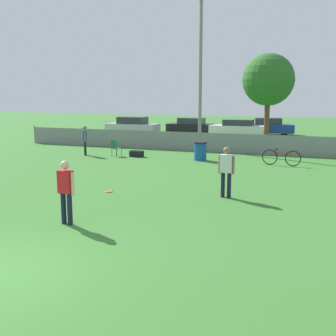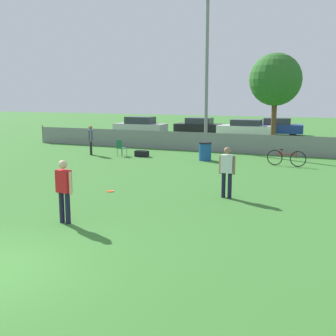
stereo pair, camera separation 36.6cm
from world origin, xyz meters
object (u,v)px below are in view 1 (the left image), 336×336
(spectator_in_blue, at_px, (85,138))
(parked_car_white, at_px, (238,128))
(parked_car_silver, at_px, (133,126))
(parked_car_dark, at_px, (191,126))
(tree_near_pole, at_px, (268,80))
(folding_chair_sideline, at_px, (115,147))
(player_receiver_white, at_px, (226,169))
(gear_bag_sideline, at_px, (137,154))
(light_pole, at_px, (201,59))
(player_defender_red, at_px, (66,188))
(bicycle_sideline, at_px, (281,157))
(trash_bin, at_px, (200,151))
(frisbee_disc, at_px, (109,191))
(parked_car_blue, at_px, (268,127))

(spectator_in_blue, relative_size, parked_car_white, 0.35)
(spectator_in_blue, height_order, parked_car_white, spectator_in_blue)
(parked_car_silver, xyz_separation_m, parked_car_dark, (4.17, 2.81, -0.05))
(tree_near_pole, relative_size, parked_car_dark, 1.42)
(folding_chair_sideline, height_order, parked_car_dark, parked_car_dark)
(player_receiver_white, relative_size, parked_car_white, 0.36)
(gear_bag_sideline, relative_size, parked_car_dark, 0.17)
(gear_bag_sideline, distance_m, parked_car_white, 13.64)
(light_pole, bearing_deg, spectator_in_blue, -136.19)
(player_defender_red, xyz_separation_m, spectator_in_blue, (-6.34, 10.97, -0.02))
(spectator_in_blue, bearing_deg, parked_car_white, -55.54)
(light_pole, distance_m, parked_car_dark, 11.17)
(light_pole, distance_m, folding_chair_sideline, 7.49)
(gear_bag_sideline, height_order, parked_car_silver, parked_car_silver)
(player_receiver_white, bearing_deg, parked_car_silver, 123.97)
(player_receiver_white, relative_size, player_defender_red, 1.00)
(gear_bag_sideline, relative_size, parked_car_silver, 0.16)
(player_receiver_white, xyz_separation_m, bicycle_sideline, (0.96, 7.08, -0.57))
(light_pole, relative_size, gear_bag_sideline, 12.99)
(trash_bin, xyz_separation_m, parked_car_silver, (-9.13, 11.00, 0.25))
(tree_near_pole, xyz_separation_m, folding_chair_sideline, (-6.93, -7.19, -3.67))
(tree_near_pole, bearing_deg, spectator_in_blue, -139.83)
(gear_bag_sideline, bearing_deg, frisbee_disc, -71.19)
(folding_chair_sideline, xyz_separation_m, parked_car_blue, (5.90, 15.61, 0.17))
(light_pole, xyz_separation_m, gear_bag_sideline, (-2.19, -4.37, -5.18))
(tree_near_pole, distance_m, bicycle_sideline, 8.13)
(bicycle_sideline, bearing_deg, parked_car_silver, 143.43)
(trash_bin, bearing_deg, player_defender_red, -90.40)
(frisbee_disc, height_order, trash_bin, trash_bin)
(parked_car_silver, bearing_deg, parked_car_dark, 33.70)
(bicycle_sideline, xyz_separation_m, trash_bin, (-4.01, 0.15, 0.09))
(tree_near_pole, distance_m, parked_car_blue, 9.18)
(frisbee_disc, distance_m, parked_car_silver, 20.65)
(tree_near_pole, height_order, bicycle_sideline, tree_near_pole)
(frisbee_disc, xyz_separation_m, folding_chair_sideline, (-3.78, 7.55, 0.50))
(light_pole, xyz_separation_m, parked_car_dark, (-3.60, 9.48, -4.67))
(player_defender_red, height_order, folding_chair_sideline, player_defender_red)
(tree_near_pole, xyz_separation_m, player_defender_red, (-2.37, -18.32, -3.24))
(tree_near_pole, distance_m, player_defender_red, 18.76)
(player_defender_red, bearing_deg, spectator_in_blue, 126.97)
(player_defender_red, height_order, spectator_in_blue, player_defender_red)
(frisbee_disc, bearing_deg, player_receiver_white, 9.86)
(tree_near_pole, bearing_deg, player_receiver_white, -86.90)
(light_pole, distance_m, player_defender_red, 16.48)
(bicycle_sideline, height_order, parked_car_blue, parked_car_blue)
(folding_chair_sideline, distance_m, trash_bin, 4.65)
(parked_car_white, distance_m, parked_car_blue, 2.85)
(spectator_in_blue, distance_m, folding_chair_sideline, 1.84)
(light_pole, bearing_deg, folding_chair_sideline, -124.96)
(folding_chair_sideline, height_order, gear_bag_sideline, folding_chair_sideline)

